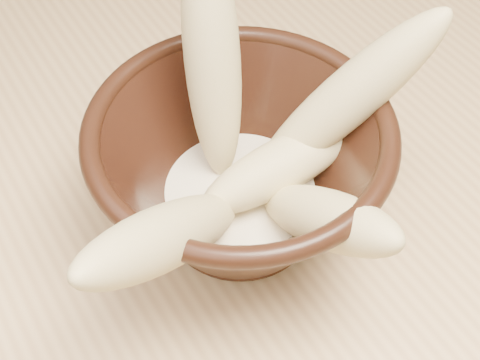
# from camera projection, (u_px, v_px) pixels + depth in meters

# --- Properties ---
(table) EXTENTS (1.20, 0.80, 0.75)m
(table) POSITION_uv_depth(u_px,v_px,m) (152.00, 292.00, 0.61)
(table) COLOR tan
(table) RESTS_ON ground
(bowl) EXTENTS (0.23, 0.23, 0.12)m
(bowl) POSITION_uv_depth(u_px,v_px,m) (240.00, 171.00, 0.51)
(bowl) COLOR black
(bowl) RESTS_ON table
(milk_puddle) EXTENTS (0.13, 0.13, 0.02)m
(milk_puddle) POSITION_uv_depth(u_px,v_px,m) (240.00, 196.00, 0.53)
(milk_puddle) COLOR beige
(milk_puddle) RESTS_ON bowl
(banana_upright) EXTENTS (0.08, 0.12, 0.20)m
(banana_upright) POSITION_uv_depth(u_px,v_px,m) (212.00, 58.00, 0.49)
(banana_upright) COLOR tan
(banana_upright) RESTS_ON bowl
(banana_left) EXTENTS (0.18, 0.13, 0.16)m
(banana_left) POSITION_uv_depth(u_px,v_px,m) (168.00, 236.00, 0.43)
(banana_left) COLOR tan
(banana_left) RESTS_ON bowl
(banana_right) EXTENTS (0.17, 0.09, 0.17)m
(banana_right) POSITION_uv_depth(u_px,v_px,m) (346.00, 100.00, 0.49)
(banana_right) COLOR tan
(banana_right) RESTS_ON bowl
(banana_across) EXTENTS (0.15, 0.04, 0.05)m
(banana_across) POSITION_uv_depth(u_px,v_px,m) (282.00, 165.00, 0.51)
(banana_across) COLOR tan
(banana_across) RESTS_ON bowl
(banana_front) EXTENTS (0.06, 0.15, 0.12)m
(banana_front) POSITION_uv_depth(u_px,v_px,m) (327.00, 219.00, 0.46)
(banana_front) COLOR tan
(banana_front) RESTS_ON bowl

